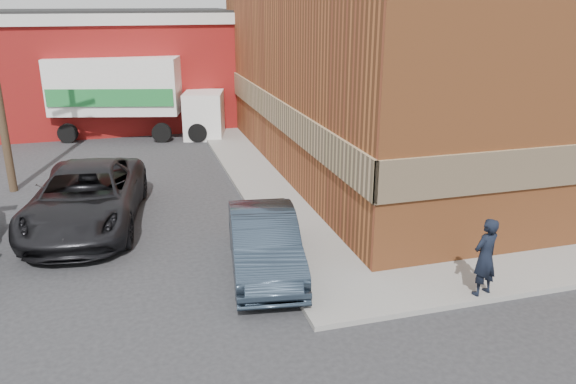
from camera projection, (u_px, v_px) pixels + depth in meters
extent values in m
plane|color=#28282B|center=(310.00, 286.00, 12.58)|extent=(90.00, 90.00, 0.00)
cube|color=#A7582B|center=(449.00, 43.00, 21.51)|extent=(14.00, 18.00, 9.00)
cube|color=tan|center=(272.00, 109.00, 20.39)|extent=(0.08, 18.16, 1.00)
cube|color=gray|center=(250.00, 170.00, 20.89)|extent=(1.80, 18.00, 0.12)
cube|color=maroon|center=(75.00, 74.00, 28.37)|extent=(16.00, 8.00, 5.00)
cube|color=silver|center=(68.00, 17.00, 27.48)|extent=(16.30, 8.30, 0.50)
cube|color=black|center=(67.00, 11.00, 27.38)|extent=(16.00, 8.00, 0.10)
imported|color=black|center=(485.00, 257.00, 11.72)|extent=(0.71, 0.56, 1.72)
imported|color=#283543|center=(264.00, 242.00, 13.06)|extent=(2.12, 4.53, 1.44)
imported|color=black|center=(86.00, 197.00, 15.65)|extent=(3.60, 6.42, 1.69)
cube|color=white|center=(116.00, 85.00, 25.29)|extent=(6.07, 3.63, 2.46)
cube|color=#207B37|center=(110.00, 98.00, 24.33)|extent=(5.33, 1.40, 0.76)
cube|color=white|center=(200.00, 115.00, 25.83)|extent=(2.17, 2.45, 2.08)
cylinder|color=black|center=(68.00, 133.00, 24.99)|extent=(0.90, 0.49, 0.85)
cylinder|color=black|center=(81.00, 124.00, 26.78)|extent=(0.90, 0.49, 0.85)
cylinder|color=black|center=(162.00, 133.00, 25.09)|extent=(0.90, 0.49, 0.85)
cylinder|color=black|center=(169.00, 124.00, 26.88)|extent=(0.90, 0.49, 0.85)
cylinder|color=black|center=(198.00, 133.00, 25.13)|extent=(0.90, 0.49, 0.85)
cylinder|color=black|center=(203.00, 124.00, 26.92)|extent=(0.90, 0.49, 0.85)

